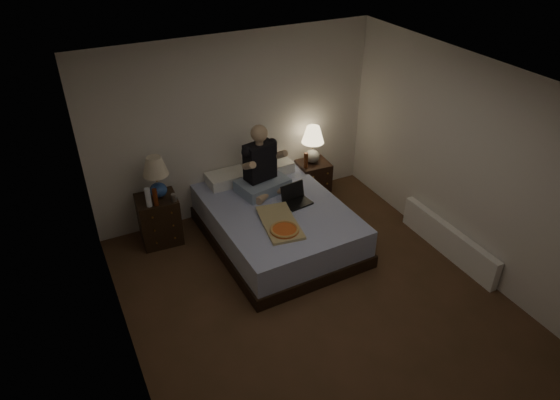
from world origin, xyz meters
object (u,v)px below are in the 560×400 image
beer_bottle_left (155,197)px  beer_bottle_right (306,160)px  bed (277,223)px  lamp_left (156,177)px  pizza_box (285,230)px  nightstand_right (313,180)px  lamp_right (313,145)px  soda_can (174,198)px  radiator (448,241)px  laptop (298,196)px  nightstand_left (159,219)px  person (262,160)px  water_bottle (148,197)px

beer_bottle_left → beer_bottle_right: size_ratio=1.00×
beer_bottle_right → bed: bearing=-139.7°
lamp_left → pizza_box: 1.74m
nightstand_right → lamp_right: (-0.01, 0.03, 0.57)m
soda_can → radiator: (2.99, -1.74, -0.50)m
lamp_left → laptop: 1.79m
lamp_left → beer_bottle_right: lamp_left is taller
beer_bottle_left → pizza_box: size_ratio=0.30×
soda_can → pizza_box: soda_can is taller
lamp_left → laptop: bearing=-26.0°
bed → lamp_right: bearing=37.3°
bed → nightstand_left: nightstand_left is taller
nightstand_right → beer_bottle_right: bearing=-155.3°
person → lamp_left: bearing=157.0°
bed → beer_bottle_right: 1.13m
lamp_right → water_bottle: bearing=-174.5°
beer_bottle_right → person: size_ratio=0.25×
soda_can → person: (1.18, -0.08, 0.29)m
nightstand_left → laptop: bearing=-21.3°
bed → water_bottle: (-1.48, 0.54, 0.51)m
nightstand_right → beer_bottle_right: size_ratio=2.50×
beer_bottle_left → radiator: 3.70m
lamp_right → soda_can: (-2.13, -0.26, -0.15)m
soda_can → radiator: 3.49m
bed → radiator: (1.81, -1.23, -0.06)m
laptop → lamp_right: bearing=42.7°
person → bed: bearing=-102.3°
laptop → radiator: size_ratio=0.21×
nightstand_left → lamp_left: bearing=25.8°
nightstand_left → person: (1.37, -0.25, 0.67)m
lamp_right → person: 1.02m
radiator → lamp_left: bearing=148.3°
beer_bottle_left → radiator: (3.21, -1.74, -0.57)m
lamp_right → beer_bottle_left: bearing=-173.8°
lamp_right → water_bottle: lamp_right is taller
water_bottle → person: size_ratio=0.27×
bed → laptop: 0.47m
nightstand_left → beer_bottle_right: 2.19m
beer_bottle_left → laptop: size_ratio=0.68×
nightstand_left → pizza_box: bearing=-42.7°
nightstand_left → beer_bottle_left: size_ratio=2.84×
lamp_right → nightstand_left: bearing=-177.8°
bed → beer_bottle_left: bearing=158.0°
water_bottle → bed: bearing=-20.0°
bed → person: person is taller
beer_bottle_left → laptop: bearing=-19.3°
water_bottle → lamp_left: bearing=45.1°
bed → nightstand_left: size_ratio=3.24×
nightstand_left → person: 1.55m
nightstand_left → lamp_left: lamp_left is taller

